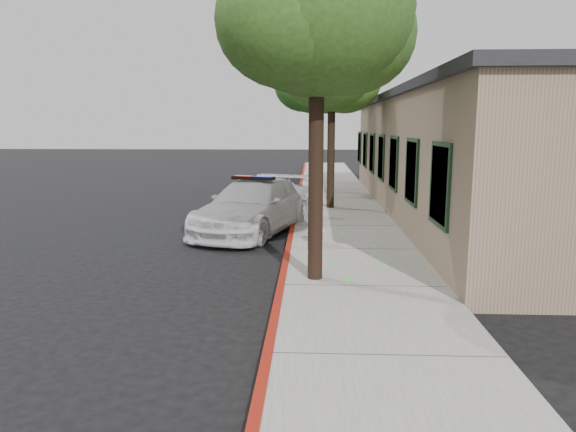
# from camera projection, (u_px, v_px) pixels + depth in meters

# --- Properties ---
(ground) EXTENTS (120.00, 120.00, 0.00)m
(ground) POSITION_uv_depth(u_px,v_px,m) (278.00, 292.00, 9.88)
(ground) COLOR black
(ground) RESTS_ON ground
(sidewalk) EXTENTS (3.20, 60.00, 0.15)m
(sidewalk) POSITION_uv_depth(u_px,v_px,m) (351.00, 252.00, 12.75)
(sidewalk) COLOR gray
(sidewalk) RESTS_ON ground
(red_curb) EXTENTS (0.14, 60.00, 0.16)m
(red_curb) POSITION_uv_depth(u_px,v_px,m) (288.00, 251.00, 12.82)
(red_curb) COLOR #9D2211
(red_curb) RESTS_ON ground
(clapboard_building) EXTENTS (7.30, 20.89, 4.24)m
(clapboard_building) POSITION_uv_depth(u_px,v_px,m) (487.00, 154.00, 18.08)
(clapboard_building) COLOR #957B61
(clapboard_building) RESTS_ON ground
(police_car) EXTENTS (3.69, 5.72, 1.66)m
(police_car) POSITION_uv_depth(u_px,v_px,m) (254.00, 206.00, 15.34)
(police_car) COLOR white
(police_car) RESTS_ON ground
(fire_hydrant) EXTENTS (0.42, 0.36, 0.73)m
(fire_hydrant) POSITION_uv_depth(u_px,v_px,m) (317.00, 230.00, 13.17)
(fire_hydrant) COLOR silver
(fire_hydrant) RESTS_ON sidewalk
(street_tree_near) EXTENTS (3.68, 3.53, 6.46)m
(street_tree_near) POSITION_uv_depth(u_px,v_px,m) (318.00, 21.00, 9.45)
(street_tree_near) COLOR black
(street_tree_near) RESTS_ON sidewalk
(street_tree_mid) EXTENTS (3.46, 3.24, 6.18)m
(street_tree_mid) POSITION_uv_depth(u_px,v_px,m) (332.00, 77.00, 18.41)
(street_tree_mid) COLOR black
(street_tree_mid) RESTS_ON sidewalk
(street_tree_far) EXTENTS (3.66, 3.35, 6.33)m
(street_tree_far) POSITION_uv_depth(u_px,v_px,m) (315.00, 85.00, 23.40)
(street_tree_far) COLOR black
(street_tree_far) RESTS_ON sidewalk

